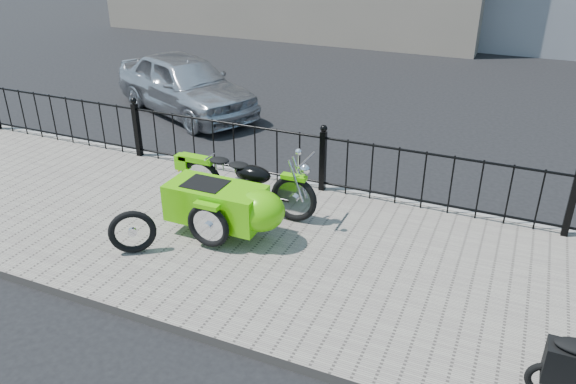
% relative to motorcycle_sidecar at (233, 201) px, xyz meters
% --- Properties ---
extents(ground, '(120.00, 120.00, 0.00)m').
position_rel_motorcycle_sidecar_xyz_m(ground, '(0.64, 0.41, -0.59)').
color(ground, black).
rests_on(ground, ground).
extents(sidewalk, '(30.00, 3.80, 0.12)m').
position_rel_motorcycle_sidecar_xyz_m(sidewalk, '(0.64, -0.09, -0.53)').
color(sidewalk, slate).
rests_on(sidewalk, ground).
extents(curb, '(30.00, 0.10, 0.12)m').
position_rel_motorcycle_sidecar_xyz_m(curb, '(0.64, 1.85, -0.53)').
color(curb, gray).
rests_on(curb, ground).
extents(iron_fence, '(14.11, 0.11, 1.08)m').
position_rel_motorcycle_sidecar_xyz_m(iron_fence, '(0.64, 1.71, -0.01)').
color(iron_fence, black).
rests_on(iron_fence, sidewalk).
extents(motorcycle_sidecar, '(2.28, 1.48, 0.98)m').
position_rel_motorcycle_sidecar_xyz_m(motorcycle_sidecar, '(0.00, 0.00, 0.00)').
color(motorcycle_sidecar, black).
rests_on(motorcycle_sidecar, sidewalk).
extents(spare_tire, '(0.53, 0.43, 0.60)m').
position_rel_motorcycle_sidecar_xyz_m(spare_tire, '(-0.92, -0.98, -0.17)').
color(spare_tire, black).
rests_on(spare_tire, sidewalk).
extents(sedan_car, '(4.18, 3.01, 1.32)m').
position_rel_motorcycle_sidecar_xyz_m(sedan_car, '(-3.62, 4.42, 0.07)').
color(sedan_car, '#B8BAC0').
rests_on(sedan_car, ground).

